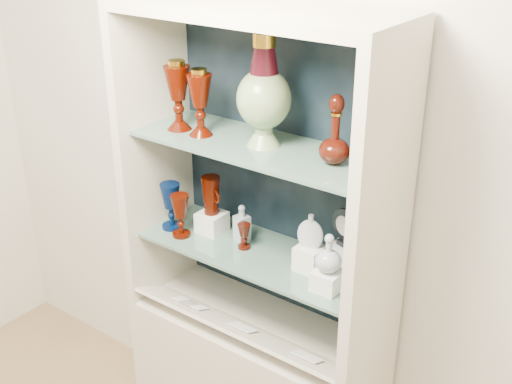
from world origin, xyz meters
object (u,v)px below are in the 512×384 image
Objects in this scene: pedestal_lamp_right at (200,103)px; ruby_decanter_b at (370,131)px; flat_flask at (310,231)px; clear_round_decanter at (329,254)px; enamel_urn at (264,91)px; ruby_pitcher at (211,195)px; ruby_goblet_tall at (181,216)px; ruby_decanter_a at (336,125)px; ruby_goblet_small at (244,236)px; cobalt_goblet at (171,206)px; cameo_medallion at (345,227)px; pedestal_lamp_left at (178,95)px; clear_square_bottle at (242,223)px; lidded_bowl at (368,170)px.

ruby_decanter_b is at bearing 8.55° from pedestal_lamp_right.
flat_flask reaches higher than clear_round_decanter.
enamel_urn is 2.51× the size of ruby_pitcher.
ruby_goblet_tall is (-0.70, -0.13, -0.45)m from ruby_decanter_b.
ruby_decanter_a is 0.61m from ruby_goblet_small.
flat_flask is at bearing 5.27° from cobalt_goblet.
cameo_medallion is at bearing 97.99° from clear_round_decanter.
ruby_decanter_a is 0.38m from cameo_medallion.
pedestal_lamp_right is at bearing -1.03° from pedestal_lamp_left.
enamel_urn is 0.55m from clear_square_bottle.
ruby_pitcher is 1.15× the size of clear_round_decanter.
ruby_goblet_small is (0.17, 0.03, -0.49)m from pedestal_lamp_right.
ruby_goblet_tall is (-0.60, -0.09, -0.46)m from ruby_decanter_a.
ruby_pitcher is 0.55m from cameo_medallion.
ruby_decanter_a is (0.28, -0.00, -0.06)m from enamel_urn.
enamel_urn is 2.89× the size of clear_round_decanter.
pedestal_lamp_right is 0.66m from cameo_medallion.
ruby_pitcher is (-0.01, 0.06, -0.38)m from pedestal_lamp_right.
ruby_pitcher is (-0.68, 0.08, -0.30)m from lidded_bowl.
enamel_urn reaches higher than cameo_medallion.
ruby_goblet_small is 0.77× the size of flat_flask.
lidded_bowl is 0.52× the size of ruby_pitcher.
flat_flask is (0.53, 0.08, 0.07)m from ruby_goblet_tall.
ruby_decanter_a is 1.81× the size of cameo_medallion.
cameo_medallion is (0.70, 0.12, 0.08)m from cobalt_goblet.
ruby_goblet_small is (-0.44, -0.06, -0.49)m from ruby_decanter_b.
ruby_decanter_b is 1.59× the size of clear_square_bottle.
ruby_decanter_b reaches higher than lidded_bowl.
ruby_decanter_a is at bearing -15.68° from flat_flask.
enamel_urn is at bearing 8.48° from cobalt_goblet.
pedestal_lamp_right is (0.11, -0.00, -0.01)m from pedestal_lamp_left.
clear_square_bottle is at bearing 157.57° from flat_flask.
ruby_goblet_small is at bearing 14.90° from ruby_goblet_tall.
ruby_decanter_a is 0.76m from ruby_goblet_tall.
ruby_goblet_tall is 0.24m from clear_square_bottle.
pedestal_lamp_left reaches higher than lidded_bowl.
ruby_decanter_a reaches higher than ruby_goblet_tall.
cobalt_goblet is 1.09× the size of ruby_goblet_tall.
flat_flask is at bearing -178.50° from ruby_decanter_a.
ruby_pitcher is (-0.25, 0.01, -0.45)m from enamel_urn.
enamel_urn is at bearing 166.36° from clear_round_decanter.
ruby_decanter_b is 0.37m from cameo_medallion.
pedestal_lamp_right is 0.59m from flat_flask.
cobalt_goblet is 1.47× the size of flat_flask.
pedestal_lamp_right reaches higher than ruby_decanter_b.
enamel_urn reaches higher than ruby_pitcher.
ruby_goblet_tall is 0.26m from ruby_goblet_small.
pedestal_lamp_left is 0.53m from clear_square_bottle.
pedestal_lamp_left is 0.67× the size of enamel_urn.
clear_square_bottle is (-0.55, 0.09, -0.39)m from lidded_bowl.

